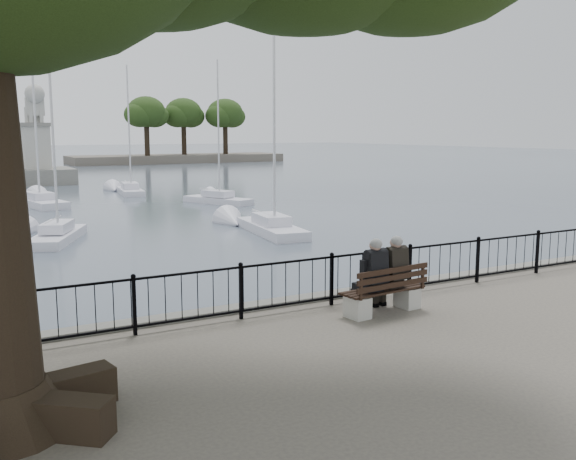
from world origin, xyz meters
TOP-DOWN VIEW (x-y plane):
  - harbor at (0.00, 3.00)m, footprint 260.00×260.00m
  - railing at (0.00, 2.50)m, footprint 22.06×0.06m
  - bench at (1.57, 1.51)m, footprint 1.82×0.69m
  - person_left at (1.28, 1.59)m, footprint 0.45×0.76m
  - person_right at (1.80, 1.64)m, footprint 0.45×0.76m
  - lion_monument at (2.00, 49.94)m, footprint 5.60×5.60m
  - sailboat_b at (-1.56, 19.10)m, footprint 3.15×4.88m
  - sailboat_c at (7.06, 16.74)m, footprint 2.25×5.65m
  - sailboat_d at (9.59, 28.78)m, footprint 3.17×4.96m
  - sailboat_f at (-0.35, 32.67)m, footprint 2.68×6.10m
  - sailboat_g at (6.46, 37.42)m, footprint 2.16×5.28m
  - far_shore at (25.54, 79.46)m, footprint 30.00×8.60m

SIDE VIEW (x-z plane):
  - sailboat_d at x=9.59m, z-range -5.14..3.72m
  - sailboat_g at x=6.46m, z-range -5.30..3.87m
  - sailboat_c at x=7.06m, z-range -5.67..4.26m
  - sailboat_b at x=-1.56m, z-range -5.99..4.65m
  - sailboat_f at x=-0.35m, z-range -7.00..5.71m
  - harbor at x=0.00m, z-range -1.10..0.10m
  - bench at x=1.57m, z-range -0.14..0.80m
  - railing at x=0.00m, z-range 0.06..1.06m
  - person_left at x=1.28m, z-range -0.06..1.43m
  - person_right at x=1.80m, z-range -0.06..1.43m
  - lion_monument at x=2.00m, z-range -3.11..5.25m
  - far_shore at x=25.54m, z-range -1.59..7.59m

